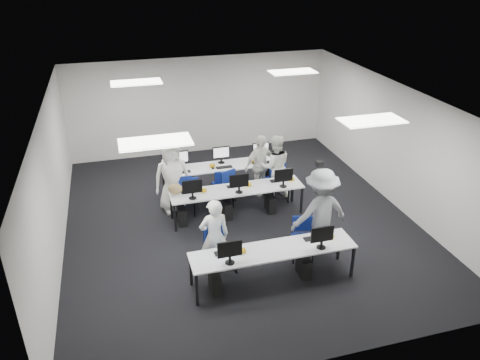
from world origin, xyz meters
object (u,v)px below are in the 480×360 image
object	(u,v)px
desk_front	(273,252)
chair_0	(220,258)
desk_mid	(237,191)
student_1	(275,166)
chair_2	(185,203)
student_2	(172,176)
chair_4	(279,189)
chair_3	(224,195)
chair_1	(302,246)
student_3	(260,166)
chair_7	(272,186)
student_0	(214,237)
chair_6	(224,190)
photographer	(320,212)
chair_5	(191,196)

from	to	relation	value
desk_front	chair_0	xyz separation A→B (m)	(-0.91, 0.58, -0.37)
desk_mid	student_1	bearing A→B (deg)	31.54
chair_2	student_2	distance (m)	0.72
chair_4	chair_3	bearing A→B (deg)	-176.52
chair_1	student_3	bearing A→B (deg)	104.44
chair_7	student_0	world-z (taller)	student_0
chair_7	student_2	distance (m)	2.68
chair_3	chair_6	size ratio (longest dim) A/B	0.93
desk_mid	student_1	world-z (taller)	student_1
student_1	student_0	bearing A→B (deg)	59.54
student_2	chair_3	bearing A→B (deg)	-10.89
desk_mid	photographer	xyz separation A→B (m)	(1.27, -1.90, 0.28)
student_3	chair_3	bearing A→B (deg)	174.09
chair_3	student_0	xyz separation A→B (m)	(-0.83, -2.59, 0.54)
chair_6	student_2	distance (m)	1.46
chair_1	chair_6	bearing A→B (deg)	123.40
chair_0	student_0	world-z (taller)	student_0
chair_2	chair_7	size ratio (longest dim) A/B	1.07
desk_front	chair_0	distance (m)	1.14
chair_1	photographer	size ratio (longest dim) A/B	0.46
chair_1	student_2	xyz separation A→B (m)	(-2.28, 2.74, 0.64)
desk_front	chair_4	world-z (taller)	chair_4
chair_2	student_1	size ratio (longest dim) A/B	0.53
chair_0	chair_2	xyz separation A→B (m)	(-0.28, 2.50, -0.03)
student_0	desk_mid	bearing A→B (deg)	-118.23
desk_mid	chair_6	xyz separation A→B (m)	(-0.12, 0.85, -0.39)
chair_4	photographer	xyz separation A→B (m)	(0.01, -2.42, 0.67)
chair_7	student_3	distance (m)	0.65
chair_3	student_0	world-z (taller)	student_0
student_0	student_2	xyz separation A→B (m)	(-0.42, 2.70, 0.11)
chair_3	chair_7	size ratio (longest dim) A/B	1.01
student_1	student_3	distance (m)	0.39
chair_5	chair_7	bearing A→B (deg)	8.55
student_2	photographer	bearing A→B (deg)	-50.30
chair_6	student_3	distance (m)	1.12
desk_mid	student_1	size ratio (longest dim) A/B	1.90
chair_4	student_0	bearing A→B (deg)	-125.08
desk_front	student_3	bearing A→B (deg)	76.14
chair_3	photographer	world-z (taller)	photographer
student_3	photographer	xyz separation A→B (m)	(0.40, -2.83, 0.14)
chair_2	student_0	size ratio (longest dim) A/B	0.55
chair_3	chair_6	distance (m)	0.25
chair_1	chair_0	bearing A→B (deg)	-165.23
desk_mid	student_3	world-z (taller)	student_3
desk_front	chair_5	size ratio (longest dim) A/B	3.72
desk_front	chair_5	distance (m)	3.57
desk_mid	chair_5	size ratio (longest dim) A/B	3.72
photographer	chair_1	bearing A→B (deg)	11.50
chair_0	chair_7	distance (m)	3.50
chair_1	chair_5	world-z (taller)	chair_1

